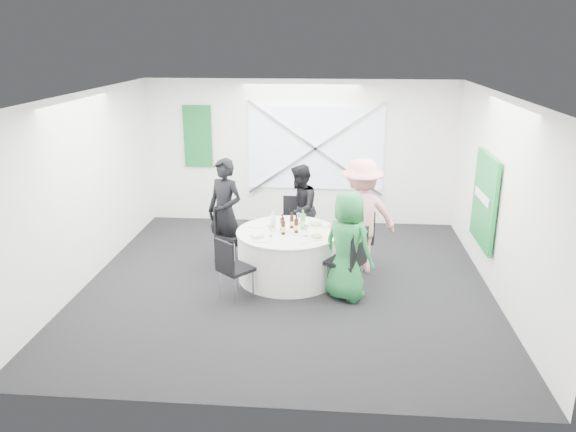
# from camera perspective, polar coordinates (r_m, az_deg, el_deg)

# --- Properties ---
(floor) EXTENTS (6.00, 6.00, 0.00)m
(floor) POSITION_cam_1_polar(r_m,az_deg,el_deg) (8.54, -0.11, -6.81)
(floor) COLOR black
(floor) RESTS_ON ground
(ceiling) EXTENTS (6.00, 6.00, 0.00)m
(ceiling) POSITION_cam_1_polar(r_m,az_deg,el_deg) (7.80, -0.13, 12.23)
(ceiling) COLOR silver
(ceiling) RESTS_ON wall_back
(wall_back) EXTENTS (6.00, 0.00, 6.00)m
(wall_back) POSITION_cam_1_polar(r_m,az_deg,el_deg) (10.97, 1.24, 6.46)
(wall_back) COLOR white
(wall_back) RESTS_ON floor
(wall_front) EXTENTS (6.00, 0.00, 6.00)m
(wall_front) POSITION_cam_1_polar(r_m,az_deg,el_deg) (5.25, -2.96, -6.50)
(wall_front) COLOR white
(wall_front) RESTS_ON floor
(wall_left) EXTENTS (0.00, 6.00, 6.00)m
(wall_left) POSITION_cam_1_polar(r_m,az_deg,el_deg) (8.83, -19.92, 2.58)
(wall_left) COLOR white
(wall_left) RESTS_ON floor
(wall_right) EXTENTS (0.00, 6.00, 6.00)m
(wall_right) POSITION_cam_1_polar(r_m,az_deg,el_deg) (8.36, 20.83, 1.66)
(wall_right) COLOR white
(wall_right) RESTS_ON floor
(window_panel) EXTENTS (2.60, 0.03, 1.60)m
(window_panel) POSITION_cam_1_polar(r_m,az_deg,el_deg) (10.90, 2.81, 6.90)
(window_panel) COLOR silver
(window_panel) RESTS_ON wall_back
(window_brace_a) EXTENTS (2.63, 0.05, 1.84)m
(window_brace_a) POSITION_cam_1_polar(r_m,az_deg,el_deg) (10.86, 2.81, 6.86)
(window_brace_a) COLOR silver
(window_brace_a) RESTS_ON window_panel
(window_brace_b) EXTENTS (2.63, 0.05, 1.84)m
(window_brace_b) POSITION_cam_1_polar(r_m,az_deg,el_deg) (10.86, 2.81, 6.86)
(window_brace_b) COLOR silver
(window_brace_b) RESTS_ON window_panel
(green_banner) EXTENTS (0.55, 0.04, 1.20)m
(green_banner) POSITION_cam_1_polar(r_m,az_deg,el_deg) (11.17, -9.16, 8.00)
(green_banner) COLOR #146525
(green_banner) RESTS_ON wall_back
(green_sign) EXTENTS (0.05, 1.20, 1.40)m
(green_sign) POSITION_cam_1_polar(r_m,az_deg,el_deg) (8.96, 19.33, 1.51)
(green_sign) COLOR #178231
(green_sign) RESTS_ON wall_right
(banquet_table) EXTENTS (1.56, 1.56, 0.76)m
(banquet_table) POSITION_cam_1_polar(r_m,az_deg,el_deg) (8.58, -0.00, -3.94)
(banquet_table) COLOR silver
(banquet_table) RESTS_ON floor
(chair_back) EXTENTS (0.44, 0.45, 0.96)m
(chair_back) POSITION_cam_1_polar(r_m,az_deg,el_deg) (9.57, 0.67, -0.43)
(chair_back) COLOR black
(chair_back) RESTS_ON floor
(chair_back_left) EXTENTS (0.60, 0.59, 0.95)m
(chair_back_left) POSITION_cam_1_polar(r_m,az_deg,el_deg) (9.22, -6.05, -1.28)
(chair_back_left) COLOR black
(chair_back_left) RESTS_ON floor
(chair_back_right) EXTENTS (0.60, 0.59, 0.99)m
(chair_back_right) POSITION_cam_1_polar(r_m,az_deg,el_deg) (8.94, 7.34, -1.80)
(chair_back_right) COLOR black
(chair_back_right) RESTS_ON floor
(chair_front_right) EXTENTS (0.64, 0.63, 1.02)m
(chair_front_right) POSITION_cam_1_polar(r_m,az_deg,el_deg) (7.96, 6.42, -4.10)
(chair_front_right) COLOR black
(chair_front_right) RESTS_ON floor
(chair_front_left) EXTENTS (0.58, 0.58, 0.91)m
(chair_front_left) POSITION_cam_1_polar(r_m,az_deg,el_deg) (7.85, -5.80, -4.95)
(chair_front_left) COLOR black
(chair_front_left) RESTS_ON floor
(person_man_back_left) EXTENTS (0.75, 0.66, 1.74)m
(person_man_back_left) POSITION_cam_1_polar(r_m,az_deg,el_deg) (9.06, -6.42, 0.41)
(person_man_back_left) COLOR black
(person_man_back_left) RESTS_ON floor
(person_man_back) EXTENTS (0.47, 0.77, 1.52)m
(person_man_back) POSITION_cam_1_polar(r_m,az_deg,el_deg) (9.53, 1.18, 0.73)
(person_man_back) COLOR black
(person_man_back) RESTS_ON floor
(person_woman_pink) EXTENTS (1.28, 0.89, 1.81)m
(person_woman_pink) POSITION_cam_1_polar(r_m,az_deg,el_deg) (8.73, 7.40, -0.04)
(person_woman_pink) COLOR pink
(person_woman_pink) RESTS_ON floor
(person_woman_green) EXTENTS (0.91, 0.84, 1.56)m
(person_woman_green) POSITION_cam_1_polar(r_m,az_deg,el_deg) (7.84, 6.08, -3.05)
(person_woman_green) COLOR #217B39
(person_woman_green) RESTS_ON floor
(plate_back) EXTENTS (0.25, 0.25, 0.01)m
(plate_back) POSITION_cam_1_polar(r_m,az_deg,el_deg) (8.98, 0.56, -0.31)
(plate_back) COLOR white
(plate_back) RESTS_ON banquet_table
(plate_back_left) EXTENTS (0.25, 0.25, 0.01)m
(plate_back_left) POSITION_cam_1_polar(r_m,az_deg,el_deg) (8.69, -3.22, -0.96)
(plate_back_left) COLOR white
(plate_back_left) RESTS_ON banquet_table
(plate_back_right) EXTENTS (0.26, 0.26, 0.04)m
(plate_back_right) POSITION_cam_1_polar(r_m,az_deg,el_deg) (8.69, 2.83, -0.90)
(plate_back_right) COLOR white
(plate_back_right) RESTS_ON banquet_table
(plate_front_right) EXTENTS (0.26, 0.26, 0.04)m
(plate_front_right) POSITION_cam_1_polar(r_m,az_deg,el_deg) (8.17, 2.91, -2.13)
(plate_front_right) COLOR white
(plate_front_right) RESTS_ON banquet_table
(plate_front_left) EXTENTS (0.27, 0.27, 0.01)m
(plate_front_left) POSITION_cam_1_polar(r_m,az_deg,el_deg) (8.09, -2.78, -2.39)
(plate_front_left) COLOR white
(plate_front_left) RESTS_ON banquet_table
(napkin) EXTENTS (0.20, 0.19, 0.05)m
(napkin) POSITION_cam_1_polar(r_m,az_deg,el_deg) (8.14, -3.13, -2.05)
(napkin) COLOR silver
(napkin) RESTS_ON plate_front_left
(beer_bottle_a) EXTENTS (0.06, 0.06, 0.26)m
(beer_bottle_a) POSITION_cam_1_polar(r_m,az_deg,el_deg) (8.44, -0.58, -0.85)
(beer_bottle_a) COLOR #39170A
(beer_bottle_a) RESTS_ON banquet_table
(beer_bottle_b) EXTENTS (0.06, 0.06, 0.25)m
(beer_bottle_b) POSITION_cam_1_polar(r_m,az_deg,el_deg) (8.56, 0.38, -0.62)
(beer_bottle_b) COLOR #39170A
(beer_bottle_b) RESTS_ON banquet_table
(beer_bottle_c) EXTENTS (0.06, 0.06, 0.27)m
(beer_bottle_c) POSITION_cam_1_polar(r_m,az_deg,el_deg) (8.35, 0.84, -1.03)
(beer_bottle_c) COLOR #39170A
(beer_bottle_c) RESTS_ON banquet_table
(beer_bottle_d) EXTENTS (0.06, 0.06, 0.27)m
(beer_bottle_d) POSITION_cam_1_polar(r_m,az_deg,el_deg) (8.27, -0.49, -1.20)
(beer_bottle_d) COLOR #39170A
(beer_bottle_d) RESTS_ON banquet_table
(green_water_bottle) EXTENTS (0.08, 0.08, 0.30)m
(green_water_bottle) POSITION_cam_1_polar(r_m,az_deg,el_deg) (8.50, 1.51, -0.58)
(green_water_bottle) COLOR #43B05C
(green_water_bottle) RESTS_ON banquet_table
(clear_water_bottle) EXTENTS (0.08, 0.08, 0.30)m
(clear_water_bottle) POSITION_cam_1_polar(r_m,az_deg,el_deg) (8.41, -1.53, -0.77)
(clear_water_bottle) COLOR white
(clear_water_bottle) RESTS_ON banquet_table
(wine_glass_a) EXTENTS (0.07, 0.07, 0.17)m
(wine_glass_a) POSITION_cam_1_polar(r_m,az_deg,el_deg) (8.20, 1.88, -1.24)
(wine_glass_a) COLOR white
(wine_glass_a) RESTS_ON banquet_table
(wine_glass_b) EXTENTS (0.07, 0.07, 0.17)m
(wine_glass_b) POSITION_cam_1_polar(r_m,az_deg,el_deg) (8.20, -1.79, -1.24)
(wine_glass_b) COLOR white
(wine_glass_b) RESTS_ON banquet_table
(wine_glass_c) EXTENTS (0.07, 0.07, 0.17)m
(wine_glass_c) POSITION_cam_1_polar(r_m,az_deg,el_deg) (8.74, 1.09, -0.02)
(wine_glass_c) COLOR white
(wine_glass_c) RESTS_ON banquet_table
(wine_glass_d) EXTENTS (0.07, 0.07, 0.17)m
(wine_glass_d) POSITION_cam_1_polar(r_m,az_deg,el_deg) (8.66, 1.62, -0.17)
(wine_glass_d) COLOR white
(wine_glass_d) RESTS_ON banquet_table
(fork_a) EXTENTS (0.10, 0.13, 0.01)m
(fork_a) POSITION_cam_1_polar(r_m,az_deg,el_deg) (8.59, 3.74, -1.24)
(fork_a) COLOR silver
(fork_a) RESTS_ON banquet_table
(knife_a) EXTENTS (0.10, 0.13, 0.01)m
(knife_a) POSITION_cam_1_polar(r_m,az_deg,el_deg) (8.85, 2.51, -0.62)
(knife_a) COLOR silver
(knife_a) RESTS_ON banquet_table
(fork_b) EXTENTS (0.15, 0.02, 0.01)m
(fork_b) POSITION_cam_1_polar(r_m,az_deg,el_deg) (8.96, 1.20, -0.38)
(fork_b) COLOR silver
(fork_b) RESTS_ON banquet_table
(knife_b) EXTENTS (0.15, 0.02, 0.01)m
(knife_b) POSITION_cam_1_polar(r_m,az_deg,el_deg) (8.97, -0.92, -0.35)
(knife_b) COLOR silver
(knife_b) RESTS_ON banquet_table
(fork_c) EXTENTS (0.10, 0.13, 0.01)m
(fork_c) POSITION_cam_1_polar(r_m,az_deg,el_deg) (8.90, -2.08, -0.52)
(fork_c) COLOR silver
(fork_c) RESTS_ON banquet_table
(knife_c) EXTENTS (0.10, 0.13, 0.01)m
(knife_c) POSITION_cam_1_polar(r_m,az_deg,el_deg) (8.66, -3.55, -1.07)
(knife_c) COLOR silver
(knife_c) RESTS_ON banquet_table
(fork_d) EXTENTS (0.11, 0.12, 0.01)m
(fork_d) POSITION_cam_1_polar(r_m,az_deg,el_deg) (7.95, 1.75, -2.78)
(fork_d) COLOR silver
(fork_d) RESTS_ON banquet_table
(knife_d) EXTENTS (0.11, 0.12, 0.01)m
(knife_d) POSITION_cam_1_polar(r_m,az_deg,el_deg) (8.19, 3.53, -2.17)
(knife_d) COLOR silver
(knife_d) RESTS_ON banquet_table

